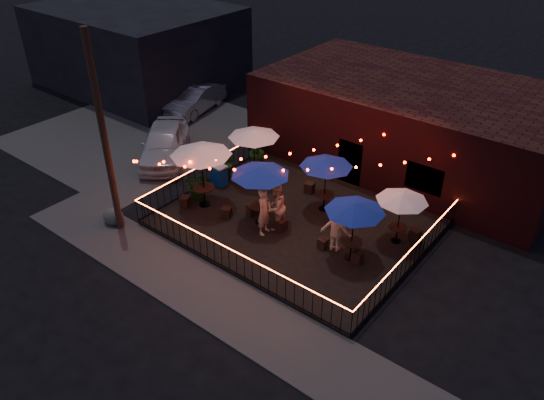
# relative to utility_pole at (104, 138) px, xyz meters

# --- Properties ---
(ground) EXTENTS (110.00, 110.00, 0.00)m
(ground) POSITION_rel_utility_pole_xyz_m (5.40, 2.60, -4.00)
(ground) COLOR black
(ground) RESTS_ON ground
(patio) EXTENTS (10.00, 8.00, 0.15)m
(patio) POSITION_rel_utility_pole_xyz_m (5.40, 4.60, -3.92)
(patio) COLOR black
(patio) RESTS_ON ground
(sidewalk) EXTENTS (18.00, 2.50, 0.05)m
(sidewalk) POSITION_rel_utility_pole_xyz_m (5.40, -0.65, -3.98)
(sidewalk) COLOR #43403E
(sidewalk) RESTS_ON ground
(parking_lot) EXTENTS (11.00, 12.00, 0.02)m
(parking_lot) POSITION_rel_utility_pole_xyz_m (-6.60, 6.60, -3.99)
(parking_lot) COLOR #43403E
(parking_lot) RESTS_ON ground
(brick_building) EXTENTS (14.00, 8.00, 4.00)m
(brick_building) POSITION_rel_utility_pole_xyz_m (6.40, 12.59, -2.00)
(brick_building) COLOR black
(brick_building) RESTS_ON ground
(background_building) EXTENTS (12.00, 9.00, 5.00)m
(background_building) POSITION_rel_utility_pole_xyz_m (-12.60, 11.60, -1.50)
(background_building) COLOR black
(background_building) RESTS_ON ground
(utility_pole) EXTENTS (0.26, 0.26, 8.00)m
(utility_pole) POSITION_rel_utility_pole_xyz_m (0.00, 0.00, 0.00)
(utility_pole) COLOR #342615
(utility_pole) RESTS_ON ground
(fence_front) EXTENTS (10.00, 0.04, 1.04)m
(fence_front) POSITION_rel_utility_pole_xyz_m (5.40, 0.60, -3.34)
(fence_front) COLOR black
(fence_front) RESTS_ON patio
(fence_left) EXTENTS (0.04, 8.00, 1.04)m
(fence_left) POSITION_rel_utility_pole_xyz_m (0.40, 4.60, -3.34)
(fence_left) COLOR black
(fence_left) RESTS_ON patio
(fence_right) EXTENTS (0.04, 8.00, 1.04)m
(fence_right) POSITION_rel_utility_pole_xyz_m (10.40, 4.60, -3.34)
(fence_right) COLOR black
(fence_right) RESTS_ON patio
(festoon_lights) EXTENTS (10.02, 8.72, 1.32)m
(festoon_lights) POSITION_rel_utility_pole_xyz_m (4.39, 4.30, -1.48)
(festoon_lights) COLOR #EA1500
(festoon_lights) RESTS_ON ground
(cafe_table_0) EXTENTS (2.61, 2.61, 2.79)m
(cafe_table_0) POSITION_rel_utility_pole_xyz_m (1.60, 3.22, -1.30)
(cafe_table_0) COLOR black
(cafe_table_0) RESTS_ON patio
(cafe_table_1) EXTENTS (2.41, 2.41, 2.53)m
(cafe_table_1) POSITION_rel_utility_pole_xyz_m (1.88, 6.18, -1.54)
(cafe_table_1) COLOR black
(cafe_table_1) RESTS_ON patio
(cafe_table_2) EXTENTS (2.76, 2.76, 2.56)m
(cafe_table_2) POSITION_rel_utility_pole_xyz_m (4.31, 3.69, -1.51)
(cafe_table_2) COLOR black
(cafe_table_2) RESTS_ON patio
(cafe_table_3) EXTENTS (2.48, 2.48, 2.38)m
(cafe_table_3) POSITION_rel_utility_pole_xyz_m (5.75, 6.09, -1.67)
(cafe_table_3) COLOR black
(cafe_table_3) RESTS_ON patio
(cafe_table_4) EXTENTS (2.87, 2.87, 2.38)m
(cafe_table_4) POSITION_rel_utility_pole_xyz_m (8.35, 3.96, -1.68)
(cafe_table_4) COLOR black
(cafe_table_4) RESTS_ON patio
(cafe_table_5) EXTENTS (2.44, 2.44, 2.14)m
(cafe_table_5) POSITION_rel_utility_pole_xyz_m (9.20, 5.93, -1.89)
(cafe_table_5) COLOR black
(cafe_table_5) RESTS_ON patio
(bistro_chair_0) EXTENTS (0.45, 0.45, 0.43)m
(bistro_chair_0) POSITION_rel_utility_pole_xyz_m (1.01, 2.64, -3.63)
(bistro_chair_0) COLOR black
(bistro_chair_0) RESTS_ON patio
(bistro_chair_1) EXTENTS (0.48, 0.48, 0.43)m
(bistro_chair_1) POSITION_rel_utility_pole_xyz_m (2.97, 3.09, -3.63)
(bistro_chair_1) COLOR black
(bistro_chair_1) RESTS_ON patio
(bistro_chair_2) EXTENTS (0.35, 0.35, 0.40)m
(bistro_chair_2) POSITION_rel_utility_pole_xyz_m (1.51, 6.37, -3.65)
(bistro_chair_2) COLOR black
(bistro_chair_2) RESTS_ON patio
(bistro_chair_3) EXTENTS (0.49, 0.49, 0.49)m
(bistro_chair_3) POSITION_rel_utility_pole_xyz_m (2.90, 6.48, -3.61)
(bistro_chair_3) COLOR black
(bistro_chair_3) RESTS_ON patio
(bistro_chair_4) EXTENTS (0.51, 0.51, 0.47)m
(bistro_chair_4) POSITION_rel_utility_pole_xyz_m (3.69, 3.90, -3.62)
(bistro_chair_4) COLOR black
(bistro_chair_4) RESTS_ON patio
(bistro_chair_5) EXTENTS (0.45, 0.45, 0.48)m
(bistro_chair_5) POSITION_rel_utility_pole_xyz_m (5.27, 3.74, -3.61)
(bistro_chair_5) COLOR black
(bistro_chair_5) RESTS_ON patio
(bistro_chair_6) EXTENTS (0.44, 0.44, 0.46)m
(bistro_chair_6) POSITION_rel_utility_pole_xyz_m (4.49, 6.85, -3.62)
(bistro_chair_6) COLOR black
(bistro_chair_6) RESTS_ON patio
(bistro_chair_7) EXTENTS (0.51, 0.51, 0.46)m
(bistro_chair_7) POSITION_rel_utility_pole_xyz_m (6.47, 6.42, -3.62)
(bistro_chair_7) COLOR black
(bistro_chair_7) RESTS_ON patio
(bistro_chair_8) EXTENTS (0.35, 0.35, 0.40)m
(bistro_chair_8) POSITION_rel_utility_pole_xyz_m (7.22, 3.83, -3.65)
(bistro_chair_8) COLOR black
(bistro_chair_8) RESTS_ON patio
(bistro_chair_9) EXTENTS (0.37, 0.37, 0.43)m
(bistro_chair_9) POSITION_rel_utility_pole_xyz_m (8.68, 3.89, -3.64)
(bistro_chair_9) COLOR black
(bistro_chair_9) RESTS_ON patio
(bistro_chair_10) EXTENTS (0.44, 0.44, 0.41)m
(bistro_chair_10) POSITION_rel_utility_pole_xyz_m (7.54, 6.89, -3.65)
(bistro_chair_10) COLOR black
(bistro_chair_10) RESTS_ON patio
(bistro_chair_11) EXTENTS (0.40, 0.40, 0.46)m
(bistro_chair_11) POSITION_rel_utility_pole_xyz_m (9.72, 6.47, -3.62)
(bistro_chair_11) COLOR black
(bistro_chair_11) RESTS_ON patio
(patron_a) EXTENTS (0.56, 0.77, 1.96)m
(patron_a) POSITION_rel_utility_pole_xyz_m (4.87, 3.22, -2.87)
(patron_a) COLOR tan
(patron_a) RESTS_ON patio
(patron_b) EXTENTS (0.75, 0.96, 1.97)m
(patron_b) POSITION_rel_utility_pole_xyz_m (5.03, 3.75, -2.86)
(patron_b) COLOR tan
(patron_b) RESTS_ON patio
(patron_c) EXTENTS (1.35, 0.97, 1.88)m
(patron_c) POSITION_rel_utility_pole_xyz_m (7.63, 4.04, -2.91)
(patron_c) COLOR tan
(patron_c) RESTS_ON patio
(potted_shrub_a) EXTENTS (1.27, 1.15, 1.25)m
(potted_shrub_a) POSITION_rel_utility_pole_xyz_m (0.97, 3.47, -3.22)
(potted_shrub_a) COLOR #1A360F
(potted_shrub_a) RESTS_ON patio
(potted_shrub_b) EXTENTS (0.80, 0.65, 1.43)m
(potted_shrub_b) POSITION_rel_utility_pole_xyz_m (0.80, 5.46, -3.14)
(potted_shrub_b) COLOR #1F3F14
(potted_shrub_b) RESTS_ON patio
(potted_shrub_c) EXTENTS (0.95, 0.95, 1.32)m
(potted_shrub_c) POSITION_rel_utility_pole_xyz_m (0.83, 7.59, -3.19)
(potted_shrub_c) COLOR #0F3F0E
(potted_shrub_c) RESTS_ON patio
(cooler) EXTENTS (0.75, 0.55, 0.96)m
(cooler) POSITION_rel_utility_pole_xyz_m (0.90, 4.85, -3.36)
(cooler) COLOR #093BA3
(cooler) RESTS_ON patio
(boulder) EXTENTS (0.98, 0.87, 0.70)m
(boulder) POSITION_rel_utility_pole_xyz_m (-0.46, 0.04, -3.65)
(boulder) COLOR #42433E
(boulder) RESTS_ON ground
(car_white) EXTENTS (4.80, 5.19, 1.72)m
(car_white) POSITION_rel_utility_pole_xyz_m (-3.11, 5.24, -3.14)
(car_white) COLOR silver
(car_white) RESTS_ON ground
(car_silver) EXTENTS (2.54, 4.84, 1.52)m
(car_silver) POSITION_rel_utility_pole_xyz_m (-6.27, 10.43, -3.24)
(car_silver) COLOR #9999A0
(car_silver) RESTS_ON ground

